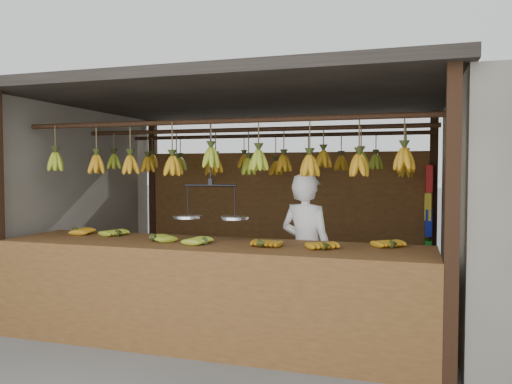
% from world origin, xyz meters
% --- Properties ---
extents(ground, '(80.00, 80.00, 0.00)m').
position_xyz_m(ground, '(0.00, 0.00, 0.00)').
color(ground, '#5B5B57').
extents(stall, '(4.30, 3.30, 2.40)m').
position_xyz_m(stall, '(0.00, 0.33, 1.97)').
color(stall, black).
rests_on(stall, ground).
extents(counter, '(3.91, 0.89, 0.96)m').
position_xyz_m(counter, '(-0.00, -1.24, 0.72)').
color(counter, brown).
rests_on(counter, ground).
extents(hanging_bananas, '(3.54, 2.24, 0.39)m').
position_xyz_m(hanging_bananas, '(0.00, -0.00, 1.62)').
color(hanging_bananas, '#92A523').
rests_on(hanging_bananas, ground).
extents(balance_scale, '(0.71, 0.30, 0.89)m').
position_xyz_m(balance_scale, '(-0.03, -1.00, 1.17)').
color(balance_scale, black).
rests_on(balance_scale, ground).
extents(vendor, '(0.65, 0.55, 1.53)m').
position_xyz_m(vendor, '(0.76, -0.50, 0.77)').
color(vendor, white).
rests_on(vendor, ground).
extents(bag_bundles, '(0.08, 0.26, 1.28)m').
position_xyz_m(bag_bundles, '(1.94, 1.35, 0.99)').
color(bag_bundles, red).
rests_on(bag_bundles, ground).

